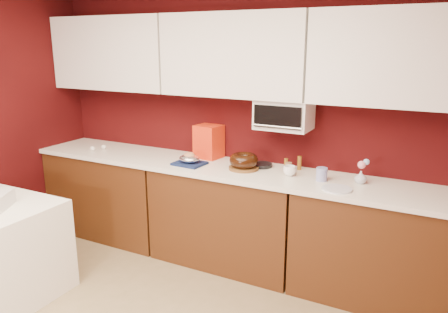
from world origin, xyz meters
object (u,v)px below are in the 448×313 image
foil_ham_nest (189,159)px  coffee_mug (290,170)px  bundt_cake (244,160)px  blue_jar (322,174)px  toaster_oven (284,114)px  pandoro_box (209,141)px  flower_vase (361,176)px

foil_ham_nest → coffee_mug: 0.91m
bundt_cake → blue_jar: (0.68, -0.00, -0.03)m
toaster_oven → bundt_cake: (-0.29, -0.17, -0.39)m
pandoro_box → coffee_mug: (0.87, -0.21, -0.11)m
pandoro_box → blue_jar: 1.16m
foil_ham_nest → pandoro_box: 0.32m
pandoro_box → coffee_mug: size_ratio=3.11×
pandoro_box → flower_vase: size_ratio=2.79×
foil_ham_nest → blue_jar: blue_jar is taller
foil_ham_nest → flower_vase: flower_vase is taller
toaster_oven → foil_ham_nest: bearing=-162.1°
toaster_oven → coffee_mug: toaster_oven is taller
bundt_cake → foil_ham_nest: (-0.49, -0.09, -0.03)m
bundt_cake → foil_ham_nest: bearing=-169.9°
toaster_oven → pandoro_box: 0.82m
blue_jar → foil_ham_nest: bearing=-175.8°
pandoro_box → flower_vase: pandoro_box is taller
bundt_cake → coffee_mug: bearing=0.7°
bundt_cake → foil_ham_nest: size_ratio=1.28×
foil_ham_nest → pandoro_box: (0.03, 0.30, 0.10)m
toaster_oven → flower_vase: (0.67, -0.09, -0.42)m
pandoro_box → blue_jar: bearing=-3.1°
toaster_oven → bundt_cake: toaster_oven is taller
blue_jar → bundt_cake: bearing=179.9°
bundt_cake → coffee_mug: (0.41, 0.01, -0.03)m
bundt_cake → pandoro_box: (-0.46, 0.21, 0.07)m
foil_ham_nest → pandoro_box: pandoro_box is taller
coffee_mug → flower_vase: 0.56m
toaster_oven → pandoro_box: (-0.75, 0.05, -0.32)m
foil_ham_nest → toaster_oven: bearing=17.9°
pandoro_box → flower_vase: (1.42, -0.14, -0.10)m
bundt_cake → foil_ham_nest: bundt_cake is taller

